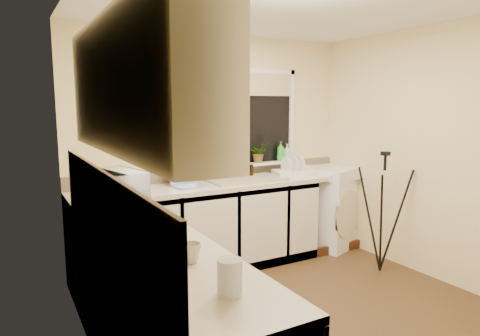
# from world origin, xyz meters

# --- Properties ---
(floor) EXTENTS (3.20, 3.20, 0.00)m
(floor) POSITION_xyz_m (0.00, 0.00, 0.00)
(floor) COLOR #513820
(floor) RESTS_ON ground
(ceiling) EXTENTS (3.20, 3.20, 0.00)m
(ceiling) POSITION_xyz_m (0.00, 0.00, 2.45)
(ceiling) COLOR white
(ceiling) RESTS_ON ground
(wall_back) EXTENTS (3.20, 0.00, 3.20)m
(wall_back) POSITION_xyz_m (0.00, 1.50, 1.23)
(wall_back) COLOR beige
(wall_back) RESTS_ON ground
(wall_left) EXTENTS (0.00, 3.00, 3.00)m
(wall_left) POSITION_xyz_m (-1.60, 0.00, 1.23)
(wall_left) COLOR beige
(wall_left) RESTS_ON ground
(wall_right) EXTENTS (0.00, 3.00, 3.00)m
(wall_right) POSITION_xyz_m (1.60, 0.00, 1.23)
(wall_right) COLOR beige
(wall_right) RESTS_ON ground
(base_cabinet_back) EXTENTS (2.55, 0.60, 0.86)m
(base_cabinet_back) POSITION_xyz_m (-0.33, 1.20, 0.43)
(base_cabinet_back) COLOR silver
(base_cabinet_back) RESTS_ON floor
(base_cabinet_left) EXTENTS (0.54, 2.40, 0.86)m
(base_cabinet_left) POSITION_xyz_m (-1.30, -0.30, 0.43)
(base_cabinet_left) COLOR silver
(base_cabinet_left) RESTS_ON floor
(worktop_back) EXTENTS (3.20, 0.60, 0.04)m
(worktop_back) POSITION_xyz_m (0.00, 1.20, 0.88)
(worktop_back) COLOR beige
(worktop_back) RESTS_ON base_cabinet_back
(worktop_left) EXTENTS (0.60, 2.40, 0.04)m
(worktop_left) POSITION_xyz_m (-1.30, -0.30, 0.88)
(worktop_left) COLOR beige
(worktop_left) RESTS_ON base_cabinet_left
(upper_cabinet) EXTENTS (0.28, 1.90, 0.70)m
(upper_cabinet) POSITION_xyz_m (-1.44, -0.45, 1.80)
(upper_cabinet) COLOR silver
(upper_cabinet) RESTS_ON wall_left
(splashback_left) EXTENTS (0.02, 2.40, 0.45)m
(splashback_left) POSITION_xyz_m (-1.59, -0.30, 1.12)
(splashback_left) COLOR beige
(splashback_left) RESTS_ON wall_left
(splashback_back) EXTENTS (3.20, 0.02, 0.14)m
(splashback_back) POSITION_xyz_m (0.00, 1.49, 0.97)
(splashback_back) COLOR beige
(splashback_back) RESTS_ON wall_back
(window_glass) EXTENTS (1.50, 0.02, 1.00)m
(window_glass) POSITION_xyz_m (0.20, 1.49, 1.55)
(window_glass) COLOR black
(window_glass) RESTS_ON wall_back
(window_blind) EXTENTS (1.50, 0.02, 0.25)m
(window_blind) POSITION_xyz_m (0.20, 1.46, 1.92)
(window_blind) COLOR tan
(window_blind) RESTS_ON wall_back
(windowsill) EXTENTS (1.60, 0.14, 0.03)m
(windowsill) POSITION_xyz_m (0.20, 1.43, 1.04)
(windowsill) COLOR white
(windowsill) RESTS_ON wall_back
(sink) EXTENTS (0.82, 0.46, 0.03)m
(sink) POSITION_xyz_m (0.20, 1.20, 0.91)
(sink) COLOR tan
(sink) RESTS_ON worktop_back
(faucet) EXTENTS (0.03, 0.03, 0.24)m
(faucet) POSITION_xyz_m (0.20, 1.38, 1.02)
(faucet) COLOR silver
(faucet) RESTS_ON worktop_back
(washing_machine) EXTENTS (0.85, 0.84, 0.96)m
(washing_machine) POSITION_xyz_m (1.37, 1.23, 0.48)
(washing_machine) COLOR white
(washing_machine) RESTS_ON floor
(laptop) EXTENTS (0.34, 0.31, 0.23)m
(laptop) POSITION_xyz_m (-0.47, 1.22, 0.96)
(laptop) COLOR #9A9BA2
(laptop) RESTS_ON worktop_back
(kettle) EXTENTS (0.15, 0.15, 0.19)m
(kettle) POSITION_xyz_m (-1.21, 0.50, 1.00)
(kettle) COLOR white
(kettle) RESTS_ON worktop_left
(dish_rack) EXTENTS (0.52, 0.45, 0.07)m
(dish_rack) POSITION_xyz_m (0.81, 1.16, 0.93)
(dish_rack) COLOR white
(dish_rack) RESTS_ON worktop_back
(tripod) EXTENTS (0.80, 0.80, 1.24)m
(tripod) POSITION_xyz_m (1.28, 0.29, 0.62)
(tripod) COLOR black
(tripod) RESTS_ON floor
(glass_jug) EXTENTS (0.11, 0.11, 0.16)m
(glass_jug) POSITION_xyz_m (-1.25, -1.15, 0.98)
(glass_jug) COLOR silver
(glass_jug) RESTS_ON worktop_left
(steel_jar) EXTENTS (0.07, 0.07, 0.10)m
(steel_jar) POSITION_xyz_m (-1.38, -0.49, 0.95)
(steel_jar) COLOR silver
(steel_jar) RESTS_ON worktop_left
(microwave) EXTENTS (0.46, 0.59, 0.29)m
(microwave) POSITION_xyz_m (-1.30, 0.66, 1.04)
(microwave) COLOR white
(microwave) RESTS_ON worktop_left
(plant_a) EXTENTS (0.15, 0.12, 0.26)m
(plant_a) POSITION_xyz_m (-0.40, 1.39, 1.18)
(plant_a) COLOR #999999
(plant_a) RESTS_ON windowsill
(plant_b) EXTENTS (0.17, 0.16, 0.25)m
(plant_b) POSITION_xyz_m (-0.05, 1.40, 1.18)
(plant_b) COLOR #999999
(plant_b) RESTS_ON windowsill
(plant_c) EXTENTS (0.12, 0.12, 0.22)m
(plant_c) POSITION_xyz_m (0.17, 1.41, 1.16)
(plant_c) COLOR #999999
(plant_c) RESTS_ON windowsill
(plant_d) EXTENTS (0.24, 0.22, 0.22)m
(plant_d) POSITION_xyz_m (0.49, 1.42, 1.16)
(plant_d) COLOR #999999
(plant_d) RESTS_ON windowsill
(soap_bottle_green) EXTENTS (0.10, 0.10, 0.22)m
(soap_bottle_green) POSITION_xyz_m (0.80, 1.42, 1.16)
(soap_bottle_green) COLOR green
(soap_bottle_green) RESTS_ON windowsill
(soap_bottle_clear) EXTENTS (0.10, 0.10, 0.20)m
(soap_bottle_clear) POSITION_xyz_m (0.88, 1.41, 1.15)
(soap_bottle_clear) COLOR #999999
(soap_bottle_clear) RESTS_ON windowsill
(cup_back) EXTENTS (0.14, 0.14, 0.09)m
(cup_back) POSITION_xyz_m (1.09, 1.30, 0.94)
(cup_back) COLOR white
(cup_back) RESTS_ON worktop_back
(cup_left) EXTENTS (0.13, 0.13, 0.10)m
(cup_left) POSITION_xyz_m (-1.25, -0.73, 0.95)
(cup_left) COLOR beige
(cup_left) RESTS_ON worktop_left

